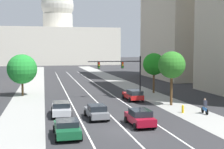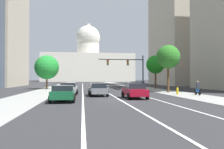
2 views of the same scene
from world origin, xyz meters
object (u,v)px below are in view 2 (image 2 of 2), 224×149
object	(u,v)px
fire_hydrant	(177,91)
street_tree_near_right	(155,65)
cyclist	(198,88)
street_tree_far_right	(168,57)
car_red	(136,86)
car_crimson	(135,90)
capitol_building	(88,64)
car_silver	(69,88)
traffic_signal_mast	(129,66)
car_green	(63,93)
car_gray	(98,89)
street_tree_near_left	(47,67)

from	to	relation	value
fire_hydrant	street_tree_near_right	world-z (taller)	street_tree_near_right
cyclist	street_tree_far_right	world-z (taller)	street_tree_far_right
fire_hydrant	car_red	bearing A→B (deg)	107.92
car_crimson	cyclist	distance (m)	9.27
capitol_building	street_tree_far_right	size ratio (longest dim) A/B	7.98
car_red	car_silver	world-z (taller)	car_red
traffic_signal_mast	street_tree_near_right	xyz separation A→B (m)	(5.94, 3.19, 0.46)
car_green	fire_hydrant	bearing A→B (deg)	-64.48
car_gray	traffic_signal_mast	xyz separation A→B (m)	(6.32, 13.20, 3.48)
car_red	traffic_signal_mast	distance (m)	4.75
car_green	street_tree_far_right	world-z (taller)	street_tree_far_right
car_green	street_tree_far_right	size ratio (longest dim) A/B	0.63
street_tree_near_left	capitol_building	bearing A→B (deg)	84.28
car_crimson	street_tree_near_right	bearing A→B (deg)	-24.71
car_crimson	street_tree_far_right	distance (m)	12.45
capitol_building	cyclist	distance (m)	120.50
car_crimson	car_gray	bearing A→B (deg)	41.21
car_green	cyclist	distance (m)	16.48
street_tree_near_right	car_green	bearing A→B (deg)	-125.14
car_gray	car_silver	size ratio (longest dim) A/B	0.91
capitol_building	car_silver	world-z (taller)	capitol_building
car_crimson	car_silver	xyz separation A→B (m)	(-6.90, 6.14, -0.04)
fire_hydrant	street_tree_near_left	xyz separation A→B (m)	(-18.35, 17.20, 3.63)
street_tree_far_right	street_tree_near_right	world-z (taller)	street_tree_far_right
car_green	car_silver	bearing A→B (deg)	-0.78
car_gray	fire_hydrant	xyz separation A→B (m)	(9.90, 0.67, -0.29)
car_red	street_tree_near_right	distance (m)	9.23
fire_hydrant	street_tree_near_right	xyz separation A→B (m)	(2.36, 15.72, 4.23)
street_tree_near_right	street_tree_near_left	bearing A→B (deg)	175.91
cyclist	street_tree_near_right	size ratio (longest dim) A/B	0.26
car_green	cyclist	size ratio (longest dim) A/B	2.50
fire_hydrant	street_tree_near_right	bearing A→B (deg)	81.47
capitol_building	street_tree_near_left	bearing A→B (deg)	-95.72
capitol_building	street_tree_near_left	xyz separation A→B (m)	(-10.16, -101.40, -7.08)
capitol_building	car_silver	distance (m)	117.50
car_red	traffic_signal_mast	bearing A→B (deg)	9.26
car_red	cyclist	xyz separation A→B (m)	(5.15, -10.30, 0.05)
fire_hydrant	street_tree_far_right	world-z (taller)	street_tree_far_right
car_red	street_tree_near_left	size ratio (longest dim) A/B	0.72
car_gray	street_tree_near_left	bearing A→B (deg)	23.07
car_green	car_red	size ratio (longest dim) A/B	0.93
cyclist	street_tree_far_right	distance (m)	7.34
street_tree_far_right	traffic_signal_mast	bearing A→B (deg)	118.84
car_red	car_silver	distance (m)	12.85
cyclist	street_tree_near_left	world-z (taller)	street_tree_near_left
traffic_signal_mast	street_tree_near_left	bearing A→B (deg)	162.43
car_gray	traffic_signal_mast	world-z (taller)	traffic_signal_mast
cyclist	street_tree_far_right	xyz separation A→B (m)	(-1.46, 5.79, 4.27)
car_gray	street_tree_near_right	distance (m)	20.85
car_gray	car_silver	bearing A→B (deg)	53.52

